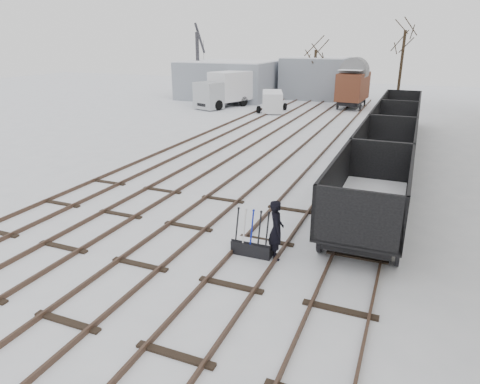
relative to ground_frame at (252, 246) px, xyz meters
The scene contains 16 objects.
ground 3.49m from the ground_frame, 146.04° to the right, with size 120.00×120.00×0.00m, color white.
tracks 12.08m from the ground_frame, 103.80° to the left, with size 13.90×52.00×0.16m.
shed_left 37.62m from the ground_frame, 115.00° to the left, with size 10.00×8.00×4.10m.
shed_right 38.73m from the ground_frame, 100.25° to the left, with size 7.00×6.00×4.50m.
ground_frame is the anchor object (origin of this frame).
worker 1.01m from the ground_frame, ahead, with size 0.70×0.46×1.91m, color black.
freight_wagon_a 4.45m from the ground_frame, 44.73° to the left, with size 2.56×6.40×2.61m.
freight_wagon_b 10.01m from the ground_frame, 71.81° to the left, with size 2.56×6.40×2.61m.
freight_wagon_c 16.21m from the ground_frame, 78.90° to the left, with size 2.56×6.40×2.61m.
freight_wagon_d 22.52m from the ground_frame, 82.04° to the left, with size 2.56×6.40×2.61m.
box_van_wagon 32.10m from the ground_frame, 93.22° to the left, with size 2.89×5.02×3.72m.
lorry 31.35m from the ground_frame, 115.27° to the left, with size 4.09×7.79×3.38m.
panel_van 28.18m from the ground_frame, 107.14° to the left, with size 3.09×4.54×1.84m.
crane 38.43m from the ground_frame, 120.02° to the left, with size 1.97×4.81×8.05m.
tree_far_left 36.71m from the ground_frame, 100.32° to the left, with size 0.30×0.30×5.31m, color black.
tree_far_right 38.50m from the ground_frame, 86.90° to the left, with size 0.30×0.30×7.26m, color black.
Camera 1 is at (7.15, -9.38, 6.47)m, focal length 32.00 mm.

